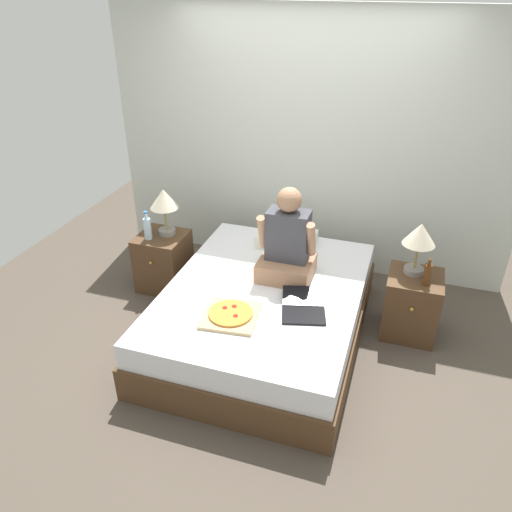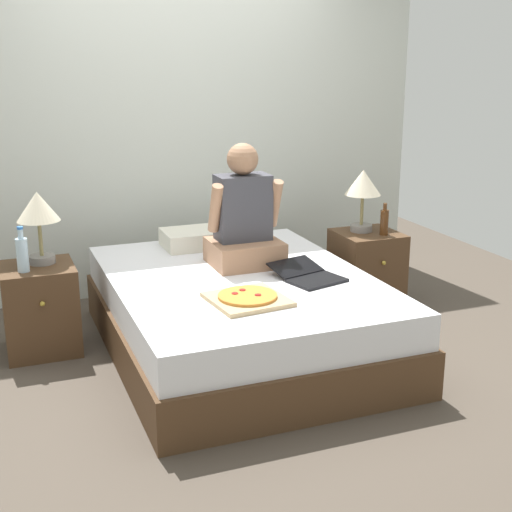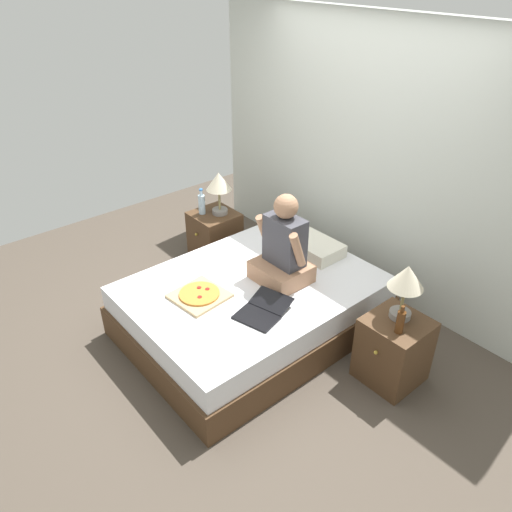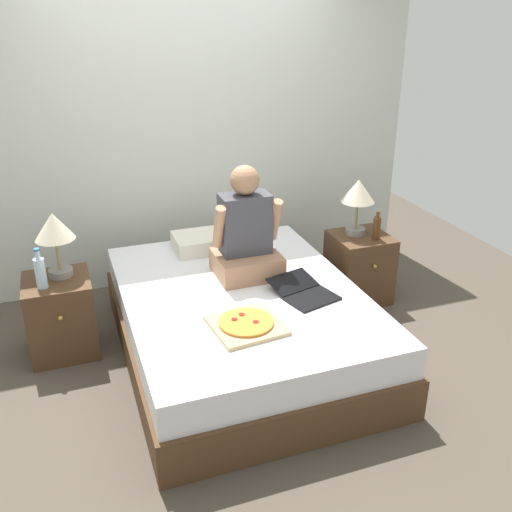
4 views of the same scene
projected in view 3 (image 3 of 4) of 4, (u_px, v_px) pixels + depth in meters
ground_plane at (252, 328)px, 4.47m from camera, size 5.96×5.96×0.00m
wall_back at (368, 159)px, 4.59m from camera, size 3.96×0.12×2.50m
bed at (252, 306)px, 4.35m from camera, size 1.57×2.08×0.49m
nightstand_left at (215, 237)px, 5.33m from camera, size 0.44×0.47×0.55m
lamp_on_left_nightstand at (219, 184)px, 5.02m from camera, size 0.26×0.26×0.45m
water_bottle at (202, 204)px, 5.13m from camera, size 0.07×0.07×0.28m
nightstand_right at (393, 350)px, 3.82m from camera, size 0.44×0.47×0.55m
lamp_on_right_nightstand at (406, 281)px, 3.55m from camera, size 0.26×0.26×0.45m
beer_bottle at (400, 321)px, 3.53m from camera, size 0.06×0.06×0.23m
pillow at (314, 247)px, 4.62m from camera, size 0.52×0.34×0.12m
person_seated at (283, 250)px, 4.12m from camera, size 0.47×0.40×0.78m
laptop at (261, 312)px, 3.85m from camera, size 0.41×0.48×0.07m
pizza_box at (199, 295)px, 4.04m from camera, size 0.44×0.44×0.04m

